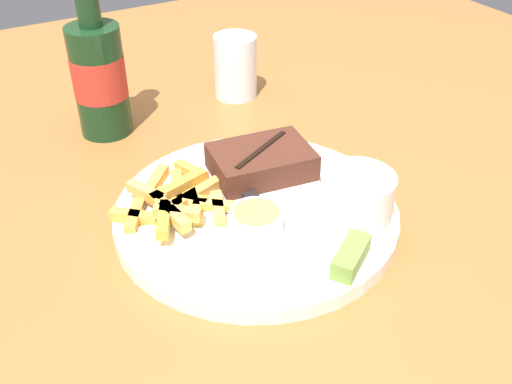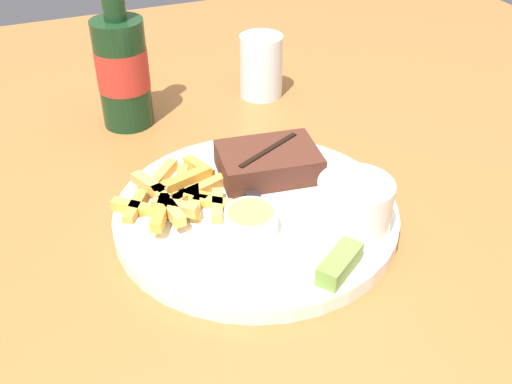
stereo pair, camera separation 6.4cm
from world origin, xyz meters
name	(u,v)px [view 2 (the right image)]	position (x,y,z in m)	size (l,w,h in m)	color
dining_table	(256,258)	(0.00, 0.00, 0.69)	(1.59, 1.53, 0.74)	#935B2D
dinner_plate	(256,214)	(0.00, 0.00, 0.75)	(0.31, 0.31, 0.02)	white
steak_portion	(268,162)	(0.04, 0.06, 0.78)	(0.12, 0.10, 0.03)	#472319
fries_pile	(180,195)	(-0.07, 0.04, 0.77)	(0.15, 0.14, 0.02)	orange
coleslaw_cup	(354,204)	(0.08, -0.07, 0.79)	(0.08, 0.08, 0.06)	white
dipping_sauce_cup	(251,221)	(-0.02, -0.04, 0.78)	(0.05, 0.05, 0.03)	silver
pickle_spear	(339,264)	(0.03, -0.13, 0.77)	(0.06, 0.05, 0.02)	olive
fork_utensil	(181,216)	(-0.08, 0.01, 0.76)	(0.13, 0.03, 0.00)	#B7B7BC
knife_utensil	(250,184)	(0.01, 0.04, 0.77)	(0.04, 0.17, 0.01)	#B7B7BC
beer_bottle	(122,66)	(-0.08, 0.28, 0.83)	(0.07, 0.07, 0.24)	#143319
drinking_glass	(261,66)	(0.13, 0.29, 0.79)	(0.06, 0.06, 0.09)	silver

